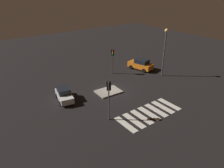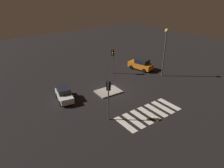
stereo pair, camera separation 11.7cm
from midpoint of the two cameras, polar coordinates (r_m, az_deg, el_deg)
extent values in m
plane|color=black|center=(28.91, -0.12, -1.79)|extent=(80.00, 80.00, 0.00)
cube|color=gray|center=(28.46, -1.09, -2.06)|extent=(3.35, 2.58, 0.18)
cube|color=orange|center=(36.33, 7.61, 5.08)|extent=(2.75, 4.49, 0.86)
cube|color=black|center=(35.94, 8.02, 6.15)|extent=(2.10, 2.47, 0.69)
cylinder|color=black|center=(36.43, 5.10, 4.62)|extent=(0.40, 0.71, 0.67)
cylinder|color=black|center=(37.81, 6.64, 5.34)|extent=(0.40, 0.71, 0.67)
cylinder|color=black|center=(35.13, 8.57, 3.62)|extent=(0.40, 0.71, 0.67)
cylinder|color=black|center=(36.56, 10.03, 4.40)|extent=(0.40, 0.71, 0.67)
sphere|color=#F2EABF|center=(37.00, 4.51, 5.61)|extent=(0.22, 0.22, 0.22)
sphere|color=#F2EABF|center=(37.77, 5.39, 5.99)|extent=(0.22, 0.22, 0.22)
cube|color=silver|center=(26.94, -12.93, -3.16)|extent=(2.23, 3.86, 0.74)
cube|color=black|center=(26.82, -13.18, -1.69)|extent=(1.75, 2.10, 0.60)
cylinder|color=black|center=(26.27, -10.67, -4.55)|extent=(0.32, 0.61, 0.58)
cylinder|color=black|center=(26.01, -13.91, -5.21)|extent=(0.32, 0.61, 0.58)
cylinder|color=black|center=(28.20, -11.90, -2.46)|extent=(0.32, 0.61, 0.58)
cylinder|color=black|center=(27.96, -14.91, -3.05)|extent=(0.32, 0.61, 0.58)
sphere|color=#F2EABF|center=(25.49, -11.06, -4.72)|extent=(0.19, 0.19, 0.19)
sphere|color=#F2EABF|center=(25.34, -12.93, -5.10)|extent=(0.19, 0.19, 0.19)
cylinder|color=#47474C|center=(21.81, -1.03, -4.84)|extent=(0.14, 0.14, 4.47)
cube|color=black|center=(21.14, -1.03, -0.48)|extent=(0.54, 0.53, 0.96)
sphere|color=red|center=(21.19, -1.01, 0.49)|extent=(0.22, 0.22, 0.22)
sphere|color=orange|center=(21.32, -1.00, -0.25)|extent=(0.22, 0.22, 0.22)
sphere|color=green|center=(21.45, -0.99, -0.97)|extent=(0.22, 0.22, 0.22)
cylinder|color=#47474C|center=(33.71, 0.05, 6.08)|extent=(0.14, 0.14, 4.11)
cube|color=black|center=(33.05, 0.05, 8.55)|extent=(0.54, 0.52, 0.96)
sphere|color=red|center=(32.77, 0.05, 8.95)|extent=(0.22, 0.22, 0.22)
sphere|color=orange|center=(32.86, 0.04, 8.45)|extent=(0.22, 0.22, 0.22)
sphere|color=green|center=(32.95, 0.04, 7.95)|extent=(0.22, 0.22, 0.22)
cylinder|color=#47474C|center=(33.32, 13.81, 7.71)|extent=(0.18, 0.18, 6.98)
sphere|color=#F9D172|center=(32.44, 14.49, 13.88)|extent=(0.56, 0.56, 0.56)
cube|color=silver|center=(22.35, 3.57, -10.88)|extent=(0.70, 3.20, 0.02)
cube|color=silver|center=(22.97, 5.81, -9.84)|extent=(0.70, 3.20, 0.02)
cube|color=silver|center=(23.64, 7.92, -8.84)|extent=(0.70, 3.20, 0.02)
cube|color=silver|center=(24.34, 9.89, -7.88)|extent=(0.70, 3.20, 0.02)
cube|color=silver|center=(25.08, 11.74, -6.97)|extent=(0.70, 3.20, 0.02)
cube|color=silver|center=(25.84, 13.48, -6.11)|extent=(0.70, 3.20, 0.02)
cube|color=silver|center=(26.64, 15.12, -5.29)|extent=(0.70, 3.20, 0.02)
camera|label=1|loc=(0.06, -90.12, -0.06)|focal=33.67mm
camera|label=2|loc=(0.06, 89.88, 0.06)|focal=33.67mm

